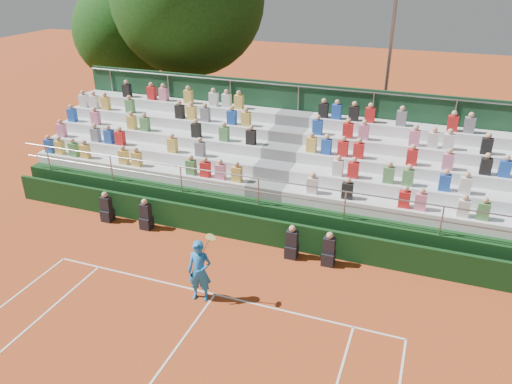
% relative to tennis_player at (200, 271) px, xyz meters
% --- Properties ---
extents(ground, '(90.00, 90.00, 0.00)m').
position_rel_tennis_player_xyz_m(ground, '(0.31, 0.29, -0.95)').
color(ground, '#AF451D').
rests_on(ground, ground).
extents(courtside_wall, '(20.00, 0.15, 1.00)m').
position_rel_tennis_player_xyz_m(courtside_wall, '(0.31, 3.49, -0.45)').
color(courtside_wall, black).
rests_on(courtside_wall, ground).
extents(line_officials, '(8.86, 0.40, 1.19)m').
position_rel_tennis_player_xyz_m(line_officials, '(-1.04, 3.04, -0.48)').
color(line_officials, black).
rests_on(line_officials, ground).
extents(grandstand, '(20.00, 5.20, 4.40)m').
position_rel_tennis_player_xyz_m(grandstand, '(0.31, 6.73, 0.13)').
color(grandstand, black).
rests_on(grandstand, ground).
extents(tennis_player, '(0.91, 0.57, 2.22)m').
position_rel_tennis_player_xyz_m(tennis_player, '(0.00, 0.00, 0.00)').
color(tennis_player, blue).
rests_on(tennis_player, ground).
extents(tree_west, '(5.57, 5.57, 8.05)m').
position_rel_tennis_player_xyz_m(tree_west, '(-11.08, 13.71, 4.30)').
color(tree_west, '#382414').
rests_on(tree_west, ground).
extents(floodlight_mast, '(0.60, 0.25, 9.27)m').
position_rel_tennis_player_xyz_m(floodlight_mast, '(3.32, 12.82, 4.37)').
color(floodlight_mast, gray).
rests_on(floodlight_mast, ground).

